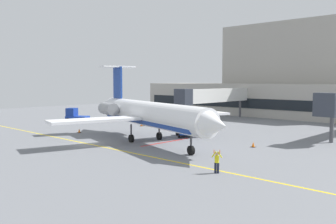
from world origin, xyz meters
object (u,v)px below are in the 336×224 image
object	(u,v)px
baggage_tug	(184,130)
pushback_tractor	(75,115)
fuel_tank	(193,114)
marshaller	(217,161)
regional_jet	(148,114)

from	to	relation	value
baggage_tug	pushback_tractor	bearing A→B (deg)	179.75
fuel_tank	marshaller	size ratio (longest dim) A/B	4.04
pushback_tractor	fuel_tank	distance (m)	20.75
regional_jet	fuel_tank	world-z (taller)	regional_jet
baggage_tug	pushback_tractor	size ratio (longest dim) A/B	0.77
baggage_tug	fuel_tank	size ratio (longest dim) A/B	0.45
regional_jet	marshaller	world-z (taller)	regional_jet
pushback_tractor	regional_jet	bearing A→B (deg)	-13.46
regional_jet	pushback_tractor	distance (m)	25.68
baggage_tug	fuel_tank	distance (m)	18.19
baggage_tug	regional_jet	bearing A→B (deg)	-94.85
baggage_tug	marshaller	xyz separation A→B (m)	(14.13, -12.32, 0.06)
fuel_tank	marshaller	distance (m)	36.70
regional_jet	baggage_tug	distance (m)	6.35
baggage_tug	marshaller	size ratio (longest dim) A/B	1.81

